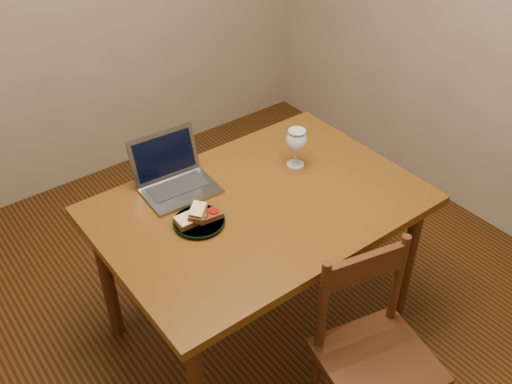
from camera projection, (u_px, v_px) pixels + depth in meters
floor at (241, 322)px, 2.78m from camera, size 3.20×3.20×0.02m
table at (260, 218)px, 2.38m from camera, size 1.30×0.90×0.74m
chair at (375, 348)px, 2.09m from camera, size 0.47×0.46×0.43m
plate at (199, 222)px, 2.21m from camera, size 0.20×0.20×0.02m
sandwich_cheese at (190, 219)px, 2.19m from camera, size 0.12×0.07×0.03m
sandwich_tomato at (209, 215)px, 2.21m from camera, size 0.11×0.07×0.03m
sandwich_top at (198, 212)px, 2.19m from camera, size 0.11×0.12×0.03m
milk_glass at (296, 148)px, 2.48m from camera, size 0.09×0.09×0.18m
laptop at (173, 174)px, 2.39m from camera, size 0.31×0.29×0.22m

